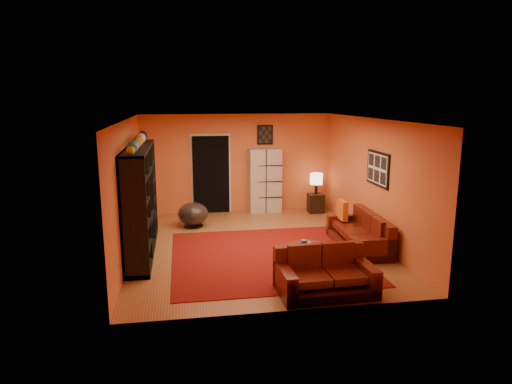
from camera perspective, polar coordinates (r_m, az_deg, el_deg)
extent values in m
plane|color=brown|center=(9.55, -0.08, -6.70)|extent=(6.00, 6.00, 0.00)
plane|color=white|center=(9.07, -0.08, 9.08)|extent=(6.00, 6.00, 0.00)
plane|color=#D6632F|center=(12.15, -2.38, 3.60)|extent=(6.00, 0.00, 6.00)
plane|color=#D6632F|center=(6.36, 4.33, -4.01)|extent=(6.00, 0.00, 6.00)
plane|color=#D6632F|center=(9.16, -15.70, 0.47)|extent=(0.00, 6.00, 6.00)
plane|color=#D6632F|center=(9.93, 14.31, 1.40)|extent=(0.00, 6.00, 6.00)
cube|color=#5C0C0A|center=(8.91, 1.30, -8.03)|extent=(3.60, 3.60, 0.01)
cube|color=black|center=(12.09, -5.64, 2.17)|extent=(0.95, 0.10, 2.04)
cube|color=black|center=(9.61, 15.00, 2.83)|extent=(0.03, 1.00, 0.70)
cube|color=black|center=(12.16, 1.13, 7.17)|extent=(0.42, 0.03, 0.52)
cube|color=black|center=(9.19, -14.22, -1.01)|extent=(0.45, 3.00, 2.10)
imported|color=black|center=(9.24, -13.87, -1.31)|extent=(0.94, 0.12, 0.54)
cube|color=#441009|center=(9.61, 12.61, -5.87)|extent=(0.88, 1.98, 0.32)
cube|color=#441009|center=(9.64, 14.41, -4.26)|extent=(0.27, 1.95, 0.85)
cube|color=#441009|center=(8.78, 14.57, -6.65)|extent=(0.80, 0.22, 0.62)
cube|color=#441009|center=(10.37, 11.04, -3.64)|extent=(0.80, 0.22, 0.62)
cube|color=#441009|center=(9.03, 13.57, -5.01)|extent=(0.60, 0.53, 0.12)
cube|color=#441009|center=(9.51, 12.46, -4.11)|extent=(0.60, 0.53, 0.12)
cube|color=#441009|center=(9.99, 11.47, -3.29)|extent=(0.60, 0.53, 0.12)
cube|color=#441009|center=(7.38, 8.67, -11.23)|extent=(1.51, 0.94, 0.32)
cube|color=#441009|center=(7.59, 7.82, -8.38)|extent=(1.49, 0.22, 0.85)
cube|color=#441009|center=(7.55, 13.45, -9.64)|extent=(0.21, 0.90, 0.62)
cube|color=#441009|center=(7.13, 3.66, -10.63)|extent=(0.21, 0.90, 0.62)
cube|color=#441009|center=(7.32, 10.95, -8.88)|extent=(0.56, 0.69, 0.12)
cube|color=#441009|center=(7.14, 6.69, -9.29)|extent=(0.56, 0.69, 0.12)
cube|color=#D65E17|center=(10.07, 10.73, -2.20)|extent=(0.12, 0.42, 0.42)
cylinder|color=silver|center=(8.26, 6.67, -6.82)|extent=(0.80, 0.80, 0.02)
cylinder|color=black|center=(8.42, 8.25, -7.97)|extent=(0.05, 0.05, 0.38)
cylinder|color=black|center=(8.48, 5.34, -7.74)|extent=(0.05, 0.05, 0.38)
cylinder|color=black|center=(8.10, 6.33, -8.72)|extent=(0.05, 0.05, 0.38)
cube|color=#BDB6AE|center=(12.14, 1.11, 1.44)|extent=(0.87, 0.42, 1.70)
cylinder|color=black|center=(10.99, -7.82, -4.21)|extent=(0.44, 0.44, 0.03)
cylinder|color=black|center=(10.97, -7.84, -3.81)|extent=(0.06, 0.06, 0.15)
ellipsoid|color=#433C3B|center=(10.91, -7.87, -2.70)|extent=(0.72, 0.72, 0.54)
cube|color=black|center=(12.30, 7.47, -1.38)|extent=(0.41, 0.41, 0.50)
cylinder|color=black|center=(12.22, 7.52, 0.37)|extent=(0.08, 0.08, 0.27)
cylinder|color=#FFC88C|center=(12.16, 7.55, 1.66)|extent=(0.33, 0.33, 0.29)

